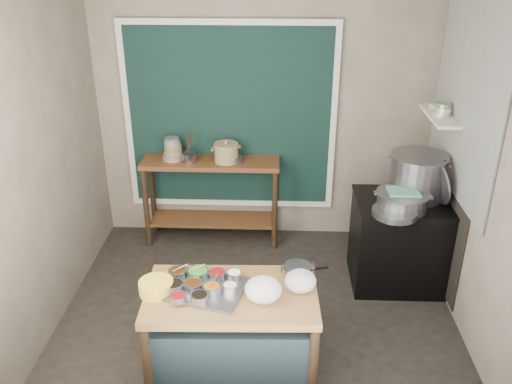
{
  "coord_description": "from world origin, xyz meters",
  "views": [
    {
      "loc": [
        0.15,
        -3.96,
        3.1
      ],
      "look_at": [
        -0.03,
        0.25,
        1.08
      ],
      "focal_mm": 38.0,
      "sensor_mm": 36.0,
      "label": 1
    }
  ],
  "objects_px": {
    "condiment_tray": "(202,288)",
    "utensil_cup": "(190,157)",
    "saucepan": "(298,272)",
    "steamer": "(402,200)",
    "stove_block": "(401,243)",
    "yellow_basin": "(156,287)",
    "prep_table": "(232,333)",
    "stock_pot": "(417,176)",
    "back_counter": "(212,201)",
    "ceramic_crock": "(226,153)"
  },
  "relations": [
    {
      "from": "prep_table",
      "to": "condiment_tray",
      "type": "distance_m",
      "value": 0.45
    },
    {
      "from": "back_counter",
      "to": "saucepan",
      "type": "bearing_deg",
      "value": -64.73
    },
    {
      "from": "steamer",
      "to": "ceramic_crock",
      "type": "bearing_deg",
      "value": 152.38
    },
    {
      "from": "prep_table",
      "to": "utensil_cup",
      "type": "distance_m",
      "value": 2.17
    },
    {
      "from": "prep_table",
      "to": "stock_pot",
      "type": "height_order",
      "value": "stock_pot"
    },
    {
      "from": "back_counter",
      "to": "stove_block",
      "type": "bearing_deg",
      "value": -21.02
    },
    {
      "from": "saucepan",
      "to": "ceramic_crock",
      "type": "relative_size",
      "value": 0.81
    },
    {
      "from": "yellow_basin",
      "to": "stock_pot",
      "type": "xyz_separation_m",
      "value": [
        2.14,
        1.41,
        0.29
      ]
    },
    {
      "from": "prep_table",
      "to": "stock_pot",
      "type": "distance_m",
      "value": 2.24
    },
    {
      "from": "utensil_cup",
      "to": "ceramic_crock",
      "type": "height_order",
      "value": "ceramic_crock"
    },
    {
      "from": "condiment_tray",
      "to": "steamer",
      "type": "height_order",
      "value": "steamer"
    },
    {
      "from": "yellow_basin",
      "to": "condiment_tray",
      "type": "bearing_deg",
      "value": 7.9
    },
    {
      "from": "back_counter",
      "to": "ceramic_crock",
      "type": "xyz_separation_m",
      "value": [
        0.17,
        -0.02,
        0.57
      ]
    },
    {
      "from": "yellow_basin",
      "to": "saucepan",
      "type": "distance_m",
      "value": 1.05
    },
    {
      "from": "utensil_cup",
      "to": "ceramic_crock",
      "type": "relative_size",
      "value": 0.61
    },
    {
      "from": "condiment_tray",
      "to": "utensil_cup",
      "type": "height_order",
      "value": "utensil_cup"
    },
    {
      "from": "prep_table",
      "to": "steamer",
      "type": "distance_m",
      "value": 1.93
    },
    {
      "from": "yellow_basin",
      "to": "stove_block",
      "type": "bearing_deg",
      "value": 32.74
    },
    {
      "from": "utensil_cup",
      "to": "stove_block",
      "type": "bearing_deg",
      "value": -18.1
    },
    {
      "from": "saucepan",
      "to": "back_counter",
      "type": "bearing_deg",
      "value": 100.85
    },
    {
      "from": "stove_block",
      "to": "prep_table",
      "type": "bearing_deg",
      "value": -139.38
    },
    {
      "from": "utensil_cup",
      "to": "saucepan",
      "type": "bearing_deg",
      "value": -59.07
    },
    {
      "from": "yellow_basin",
      "to": "steamer",
      "type": "xyz_separation_m",
      "value": [
        1.98,
        1.17,
        0.16
      ]
    },
    {
      "from": "condiment_tray",
      "to": "steamer",
      "type": "xyz_separation_m",
      "value": [
        1.65,
        1.12,
        0.19
      ]
    },
    {
      "from": "condiment_tray",
      "to": "utensil_cup",
      "type": "relative_size",
      "value": 3.69
    },
    {
      "from": "prep_table",
      "to": "saucepan",
      "type": "distance_m",
      "value": 0.68
    },
    {
      "from": "saucepan",
      "to": "utensil_cup",
      "type": "bearing_deg",
      "value": 106.52
    },
    {
      "from": "stove_block",
      "to": "ceramic_crock",
      "type": "height_order",
      "value": "ceramic_crock"
    },
    {
      "from": "utensil_cup",
      "to": "ceramic_crock",
      "type": "bearing_deg",
      "value": 2.58
    },
    {
      "from": "condiment_tray",
      "to": "yellow_basin",
      "type": "height_order",
      "value": "yellow_basin"
    },
    {
      "from": "yellow_basin",
      "to": "ceramic_crock",
      "type": "xyz_separation_m",
      "value": [
        0.33,
        2.03,
        0.24
      ]
    },
    {
      "from": "saucepan",
      "to": "stock_pot",
      "type": "distance_m",
      "value": 1.66
    },
    {
      "from": "condiment_tray",
      "to": "utensil_cup",
      "type": "distance_m",
      "value": 2.02
    },
    {
      "from": "back_counter",
      "to": "ceramic_crock",
      "type": "bearing_deg",
      "value": -7.66
    },
    {
      "from": "stove_block",
      "to": "yellow_basin",
      "type": "height_order",
      "value": "stove_block"
    },
    {
      "from": "prep_table",
      "to": "saucepan",
      "type": "xyz_separation_m",
      "value": [
        0.48,
        0.19,
        0.43
      ]
    },
    {
      "from": "utensil_cup",
      "to": "stock_pot",
      "type": "distance_m",
      "value": 2.28
    },
    {
      "from": "stove_block",
      "to": "utensil_cup",
      "type": "height_order",
      "value": "utensil_cup"
    },
    {
      "from": "saucepan",
      "to": "utensil_cup",
      "type": "height_order",
      "value": "utensil_cup"
    },
    {
      "from": "yellow_basin",
      "to": "ceramic_crock",
      "type": "bearing_deg",
      "value": 80.79
    },
    {
      "from": "prep_table",
      "to": "condiment_tray",
      "type": "height_order",
      "value": "condiment_tray"
    },
    {
      "from": "ceramic_crock",
      "to": "stock_pot",
      "type": "height_order",
      "value": "stock_pot"
    },
    {
      "from": "back_counter",
      "to": "saucepan",
      "type": "distance_m",
      "value": 2.06
    },
    {
      "from": "saucepan",
      "to": "utensil_cup",
      "type": "distance_m",
      "value": 2.11
    },
    {
      "from": "utensil_cup",
      "to": "steamer",
      "type": "distance_m",
      "value": 2.2
    },
    {
      "from": "condiment_tray",
      "to": "stock_pot",
      "type": "height_order",
      "value": "stock_pot"
    },
    {
      "from": "back_counter",
      "to": "yellow_basin",
      "type": "relative_size",
      "value": 5.8
    },
    {
      "from": "utensil_cup",
      "to": "stock_pot",
      "type": "relative_size",
      "value": 0.31
    },
    {
      "from": "utensil_cup",
      "to": "steamer",
      "type": "xyz_separation_m",
      "value": [
        2.03,
        -0.84,
        -0.04
      ]
    },
    {
      "from": "back_counter",
      "to": "stock_pot",
      "type": "xyz_separation_m",
      "value": [
        1.99,
        -0.64,
        0.61
      ]
    }
  ]
}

